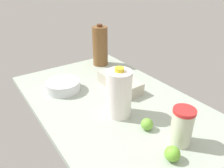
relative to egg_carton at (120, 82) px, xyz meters
The scene contains 8 objects.
countertop 15.89cm from the egg_carton, 128.29° to the left, with size 120.00×76.00×3.00cm, color #A0AFA0.
egg_carton is the anchor object (origin of this frame).
tumbler_cup 52.33cm from the egg_carton, behind, with size 8.89×8.89×16.22cm.
milk_jug 28.14cm from the egg_carton, 142.89° to the left, with size 12.04×12.04×24.71cm.
chocolate_milk_jug 40.03cm from the egg_carton, 14.81° to the right, with size 10.86×10.86×29.64cm.
mixing_bowl 32.98cm from the egg_carton, 61.39° to the left, with size 19.57×19.57×5.95cm, color silver.
lime_beside_bowl 58.69cm from the egg_carton, 163.04° to the left, with size 5.89×5.89×5.89cm, color #6BB332.
lime_near_front 39.92cm from the egg_carton, 161.35° to the left, with size 5.39×5.39×5.39cm, color #6CAE39.
Camera 1 is at (-82.70, 56.89, 65.93)cm, focal length 35.00 mm.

